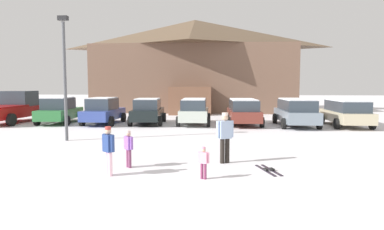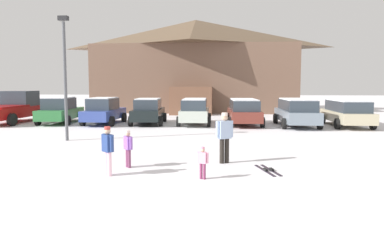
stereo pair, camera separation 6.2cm
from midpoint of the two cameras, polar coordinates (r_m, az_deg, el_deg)
The scene contains 16 objects.
ground at distance 7.82m, azimuth -7.32°, elevation -14.20°, with size 160.00×160.00×0.00m, color silver.
ski_lodge at distance 35.26m, azimuth 0.70°, elevation 8.37°, with size 19.55×11.98×9.12m.
parked_green_coupe at distance 24.51m, azimuth -21.05°, elevation 0.73°, with size 2.38×4.34×1.76m.
parked_blue_hatchback at distance 23.20m, azimuth -14.40°, elevation 0.68°, with size 2.11×4.18×1.75m.
parked_black_sedan at distance 22.62m, azimuth -7.21°, elevation 0.64°, with size 2.34×4.22×1.70m.
parked_silver_wagon at distance 22.20m, azimuth 0.54°, elevation 0.74°, with size 2.18×4.25×1.69m.
parked_maroon_van at distance 22.20m, azimuth 8.70°, elevation 0.68°, with size 2.36×4.65×1.68m.
parked_grey_wagon at distance 22.20m, azimuth 17.10°, elevation 0.57°, with size 2.34×4.84×1.72m.
parked_beige_suv at distance 23.21m, azimuth 24.44°, elevation 0.45°, with size 2.23×4.76×1.65m.
pickup_truck at distance 26.31m, azimuth -27.59°, elevation 1.03°, with size 2.52×5.50×2.15m.
skier_child_in_pink_snowsuit at distance 9.41m, azimuth 1.99°, elevation -7.66°, with size 0.32×0.19×0.89m.
skier_teen_in_navy_coat at distance 9.98m, azimuth -13.69°, elevation -5.36°, with size 0.41×0.38×1.41m.
skier_adult_in_blue_parka at distance 11.28m, azimuth 5.59°, elevation -3.29°, with size 0.57×0.39×1.67m.
skier_child_in_purple_jacket at distance 10.85m, azimuth -10.44°, elevation -5.20°, with size 0.32×0.34×1.16m.
pair_of_skis at distance 10.65m, azimuth 12.71°, elevation -8.94°, with size 0.69×1.41×0.08m.
lamp_post at distance 16.74m, azimuth -20.31°, elevation 6.82°, with size 0.44×0.24×5.66m.
Camera 2 is at (1.68, -7.20, 2.57)m, focal length 32.00 mm.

